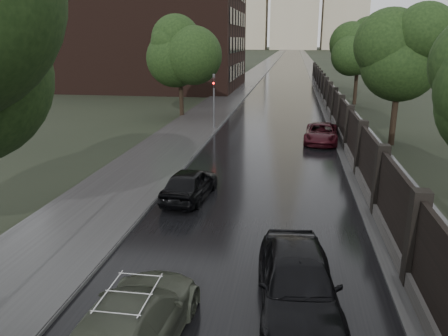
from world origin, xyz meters
TOP-DOWN VIEW (x-y plane):
  - road at (0.00, 190.00)m, footprint 8.00×420.00m
  - sidewalk_left at (-6.00, 190.00)m, footprint 4.00×420.00m
  - verge_right at (5.50, 190.00)m, footprint 3.00×420.00m
  - fence_right at (4.60, 32.01)m, footprint 0.45×75.72m
  - tree_left_far at (-8.00, 30.00)m, footprint 4.25×4.25m
  - tree_right_b at (7.50, 22.00)m, footprint 4.08×4.08m
  - tree_right_c at (7.50, 40.00)m, footprint 4.08×4.08m
  - traffic_light at (-4.30, 24.99)m, footprint 0.16×0.32m
  - brick_building at (-18.00, 52.00)m, footprint 24.00×18.00m
  - volga_sedan at (-1.80, 1.38)m, footprint 2.24×4.86m
  - hatchback_left at (-2.72, 10.59)m, footprint 1.92×3.99m
  - car_right_near at (1.60, 3.38)m, footprint 2.27×4.79m
  - car_right_far at (3.19, 21.85)m, footprint 2.41×4.57m

SIDE VIEW (x-z plane):
  - road at x=0.00m, z-range 0.00..0.02m
  - verge_right at x=5.50m, z-range 0.00..0.08m
  - sidewalk_left at x=-6.00m, z-range 0.00..0.16m
  - car_right_far at x=3.19m, z-range 0.00..1.23m
  - hatchback_left at x=-2.72m, z-range 0.00..1.31m
  - volga_sedan at x=-1.80m, z-range 0.00..1.38m
  - car_right_near at x=1.60m, z-range 0.00..1.58m
  - fence_right at x=4.60m, z-range -0.34..2.36m
  - traffic_light at x=-4.30m, z-range 0.40..4.40m
  - tree_right_b at x=7.50m, z-range 1.44..8.46m
  - tree_right_c at x=7.50m, z-range 1.44..8.46m
  - tree_left_far at x=-8.00m, z-range 1.55..8.94m
  - brick_building at x=-18.00m, z-range 0.00..20.00m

